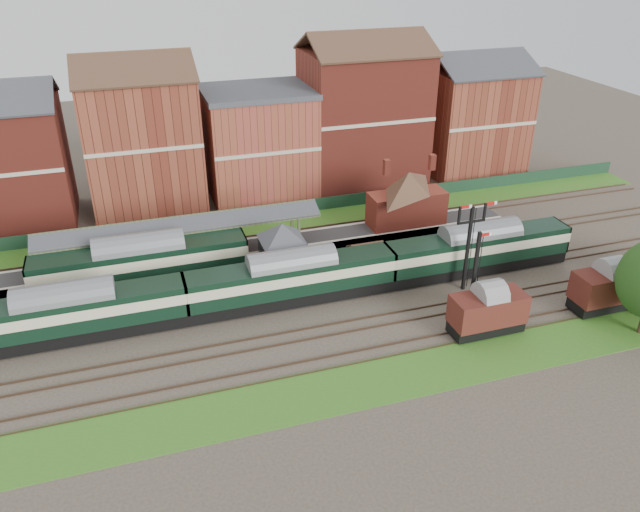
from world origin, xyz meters
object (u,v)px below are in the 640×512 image
object	(u,v)px
signal_box	(283,253)
platform_railcar	(141,263)
semaphore_bracket	(469,242)
dmu_train	(292,278)
goods_van_a	(488,311)

from	to	relation	value
signal_box	platform_railcar	distance (m)	12.45
semaphore_bracket	dmu_train	bearing A→B (deg)	170.61
signal_box	goods_van_a	bearing A→B (deg)	-42.63
semaphore_bracket	goods_van_a	xyz separation A→B (m)	(-1.73, -6.50, -2.60)
dmu_train	platform_railcar	world-z (taller)	platform_railcar
semaphore_bracket	dmu_train	world-z (taller)	semaphore_bracket
signal_box	semaphore_bracket	distance (m)	16.16
semaphore_bracket	goods_van_a	size ratio (longest dim) A/B	1.39
goods_van_a	platform_railcar	bearing A→B (deg)	148.51
signal_box	platform_railcar	bearing A→B (deg)	164.85
signal_box	dmu_train	bearing A→B (deg)	-91.36
platform_railcar	goods_van_a	size ratio (longest dim) A/B	3.16
semaphore_bracket	platform_railcar	xyz separation A→B (m)	(-27.04, 9.00, -2.13)
signal_box	goods_van_a	world-z (taller)	signal_box
platform_railcar	signal_box	bearing A→B (deg)	-15.15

